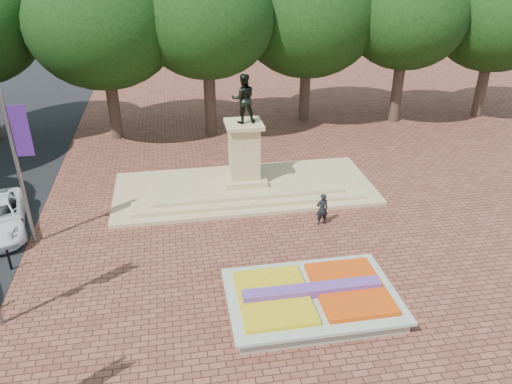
% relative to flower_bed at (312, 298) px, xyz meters
% --- Properties ---
extents(ground, '(90.00, 90.00, 0.00)m').
position_rel_flower_bed_xyz_m(ground, '(-1.03, 2.00, -0.38)').
color(ground, brown).
rests_on(ground, ground).
extents(flower_bed, '(6.30, 4.30, 0.91)m').
position_rel_flower_bed_xyz_m(flower_bed, '(0.00, 0.00, 0.00)').
color(flower_bed, gray).
rests_on(flower_bed, ground).
extents(monument, '(14.00, 6.00, 6.40)m').
position_rel_flower_bed_xyz_m(monument, '(-1.03, 10.00, 0.50)').
color(monument, tan).
rests_on(monument, ground).
extents(tree_row_back, '(44.80, 8.80, 10.43)m').
position_rel_flower_bed_xyz_m(tree_row_back, '(1.31, 20.00, 6.29)').
color(tree_row_back, '#3A2A1F').
rests_on(tree_row_back, ground).
extents(pedestrian, '(0.61, 0.41, 1.63)m').
position_rel_flower_bed_xyz_m(pedestrian, '(2.08, 5.77, 0.44)').
color(pedestrian, black).
rests_on(pedestrian, ground).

